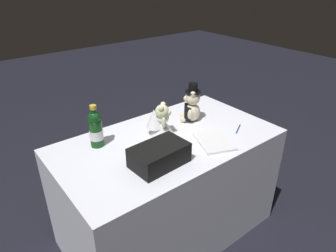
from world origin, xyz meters
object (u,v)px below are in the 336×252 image
champagne_bottle (96,129)px  gift_case_black (159,155)px  teddy_bear_groom (191,106)px  guestbook (214,141)px  signing_pen (238,129)px  teddy_bear_bride (160,121)px

champagne_bottle → gift_case_black: size_ratio=0.84×
teddy_bear_groom → guestbook: teddy_bear_groom is taller
teddy_bear_groom → champagne_bottle: bearing=-8.1°
signing_pen → gift_case_black: gift_case_black is taller
teddy_bear_bride → champagne_bottle: 0.42m
teddy_bear_bride → gift_case_black: teddy_bear_bride is taller
champagne_bottle → guestbook: size_ratio=1.05×
teddy_bear_groom → gift_case_black: size_ratio=0.87×
teddy_bear_bride → guestbook: size_ratio=0.86×
signing_pen → gift_case_black: (0.68, -0.01, 0.06)m
teddy_bear_groom → champagne_bottle: 0.71m
champagne_bottle → guestbook: champagne_bottle is taller
guestbook → teddy_bear_bride: bearing=-33.1°
champagne_bottle → signing_pen: (-0.86, 0.41, -0.12)m
teddy_bear_groom → gift_case_black: 0.60m
signing_pen → teddy_bear_groom: bearing=-62.6°
teddy_bear_bride → guestbook: (-0.21, 0.30, -0.09)m
champagne_bottle → teddy_bear_bride: bearing=161.4°
gift_case_black → teddy_bear_groom: bearing=-149.2°
teddy_bear_bride → gift_case_black: bearing=52.2°
teddy_bear_bride → champagne_bottle: bearing=-18.6°
champagne_bottle → guestbook: bearing=144.5°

